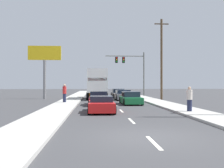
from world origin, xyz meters
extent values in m
plane|color=#3D3D3F|center=(0.00, 25.00, 0.00)|extent=(140.00, 140.00, 0.00)
cube|color=#B2AFA8|center=(4.73, 20.00, 0.07)|extent=(2.35, 80.00, 0.14)
cube|color=#B2AFA8|center=(-4.73, 20.00, 0.07)|extent=(2.35, 80.00, 0.14)
cube|color=silver|center=(0.00, -0.96, 0.00)|extent=(0.14, 2.00, 0.01)
cube|color=silver|center=(0.00, 4.04, 0.00)|extent=(0.14, 2.00, 0.01)
cube|color=silver|center=(0.00, 9.04, 0.00)|extent=(0.14, 2.00, 0.01)
cube|color=silver|center=(0.00, 14.04, 0.00)|extent=(0.14, 2.00, 0.01)
cube|color=silver|center=(0.00, 19.04, 0.00)|extent=(0.14, 2.00, 0.01)
cube|color=silver|center=(0.00, 24.04, 0.00)|extent=(0.14, 2.00, 0.01)
cube|color=silver|center=(0.00, 29.04, 0.00)|extent=(0.14, 2.00, 0.01)
cube|color=silver|center=(0.00, 34.04, 0.00)|extent=(0.14, 2.00, 0.01)
cube|color=silver|center=(0.00, 39.04, 0.00)|extent=(0.14, 2.00, 0.01)
cube|color=silver|center=(0.00, 44.04, 0.00)|extent=(0.14, 2.00, 0.01)
cube|color=silver|center=(0.00, 49.04, 0.00)|extent=(0.14, 2.00, 0.01)
cube|color=silver|center=(0.00, 54.04, 0.00)|extent=(0.14, 2.00, 0.01)
cube|color=white|center=(-1.64, 22.88, 2.39)|extent=(2.49, 5.68, 2.88)
cube|color=red|center=(-1.61, 20.07, 2.53)|extent=(2.20, 0.06, 0.36)
cube|color=orange|center=(-1.67, 26.66, 1.31)|extent=(2.36, 1.93, 2.03)
cylinder|color=black|center=(-2.84, 26.65, 0.48)|extent=(0.31, 0.96, 0.96)
cylinder|color=black|center=(-0.50, 26.67, 0.48)|extent=(0.31, 0.96, 0.96)
cylinder|color=black|center=(-2.80, 21.73, 0.48)|extent=(0.31, 0.96, 0.96)
cylinder|color=black|center=(-0.45, 21.75, 0.48)|extent=(0.31, 0.96, 0.96)
cube|color=maroon|center=(-1.58, 14.48, 0.45)|extent=(1.77, 4.60, 0.61)
cube|color=#192333|center=(-1.58, 14.36, 1.03)|extent=(1.55, 2.32, 0.55)
cylinder|color=black|center=(-2.39, 16.22, 0.32)|extent=(0.22, 0.64, 0.64)
cylinder|color=black|center=(-0.76, 16.22, 0.32)|extent=(0.22, 0.64, 0.64)
cylinder|color=black|center=(-2.40, 12.73, 0.32)|extent=(0.22, 0.64, 0.64)
cylinder|color=black|center=(-0.76, 12.73, 0.32)|extent=(0.22, 0.64, 0.64)
cube|color=red|center=(-1.50, 8.41, 0.44)|extent=(1.74, 4.23, 0.60)
cube|color=#192333|center=(-1.50, 8.20, 0.94)|extent=(1.53, 1.79, 0.40)
cylinder|color=black|center=(-2.31, 9.97, 0.32)|extent=(0.22, 0.64, 0.64)
cylinder|color=black|center=(-0.70, 9.97, 0.32)|extent=(0.22, 0.64, 0.64)
cylinder|color=black|center=(-2.29, 6.85, 0.32)|extent=(0.22, 0.64, 0.64)
cylinder|color=black|center=(-0.69, 6.85, 0.32)|extent=(0.22, 0.64, 0.64)
cube|color=black|center=(1.58, 27.91, 0.44)|extent=(1.88, 4.28, 0.60)
cube|color=#192333|center=(1.58, 27.89, 1.01)|extent=(1.63, 1.98, 0.55)
cylinder|color=black|center=(0.70, 29.49, 0.32)|extent=(0.23, 0.64, 0.64)
cylinder|color=black|center=(2.42, 29.50, 0.32)|extent=(0.23, 0.64, 0.64)
cylinder|color=black|center=(0.73, 26.32, 0.32)|extent=(0.23, 0.64, 0.64)
cylinder|color=black|center=(2.45, 26.34, 0.32)|extent=(0.23, 0.64, 0.64)
cube|color=slate|center=(1.53, 21.62, 0.47)|extent=(1.92, 4.37, 0.67)
cube|color=#192333|center=(1.54, 21.40, 1.04)|extent=(1.65, 2.16, 0.47)
cylinder|color=black|center=(0.65, 23.21, 0.32)|extent=(0.24, 0.65, 0.64)
cylinder|color=black|center=(2.34, 23.26, 0.32)|extent=(0.24, 0.65, 0.64)
cylinder|color=black|center=(0.73, 19.99, 0.32)|extent=(0.24, 0.65, 0.64)
cylinder|color=black|center=(2.42, 20.03, 0.32)|extent=(0.24, 0.65, 0.64)
cube|color=#196B38|center=(1.57, 15.03, 0.43)|extent=(1.84, 4.12, 0.58)
cube|color=#192333|center=(1.57, 15.01, 0.98)|extent=(1.57, 1.98, 0.53)
cylinder|color=black|center=(0.73, 16.50, 0.32)|extent=(0.24, 0.65, 0.64)
cylinder|color=black|center=(2.33, 16.54, 0.32)|extent=(0.24, 0.65, 0.64)
cylinder|color=black|center=(0.81, 13.52, 0.32)|extent=(0.24, 0.65, 0.64)
cylinder|color=black|center=(2.41, 13.57, 0.32)|extent=(0.24, 0.65, 0.64)
cylinder|color=#595B56|center=(6.15, 31.37, 3.60)|extent=(0.20, 0.20, 7.20)
cylinder|color=#595B56|center=(3.00, 31.37, 6.57)|extent=(6.30, 0.14, 0.14)
cube|color=black|center=(2.79, 31.37, 5.92)|extent=(0.40, 0.56, 0.95)
sphere|color=red|center=(2.79, 31.06, 6.22)|extent=(0.20, 0.20, 0.20)
sphere|color=orange|center=(2.79, 31.06, 5.92)|extent=(0.20, 0.20, 0.20)
sphere|color=green|center=(2.79, 31.06, 5.62)|extent=(0.20, 0.20, 0.20)
cube|color=black|center=(1.63, 31.37, 5.92)|extent=(0.40, 0.56, 0.95)
sphere|color=red|center=(1.63, 31.06, 6.22)|extent=(0.20, 0.20, 0.20)
sphere|color=orange|center=(1.63, 31.06, 5.92)|extent=(0.20, 0.20, 0.20)
sphere|color=green|center=(1.63, 31.06, 5.62)|extent=(0.20, 0.20, 0.20)
cylinder|color=brown|center=(6.53, 21.98, 5.10)|extent=(0.28, 0.28, 10.20)
cube|color=brown|center=(6.53, 21.98, 9.60)|extent=(1.80, 0.12, 0.12)
cylinder|color=slate|center=(-8.61, 24.81, 2.60)|extent=(0.36, 0.36, 5.20)
cube|color=yellow|center=(-8.61, 24.81, 6.15)|extent=(4.36, 0.20, 1.89)
cylinder|color=#1E233F|center=(4.43, 7.25, 0.53)|extent=(0.32, 0.32, 0.77)
cylinder|color=beige|center=(4.43, 7.25, 1.25)|extent=(0.38, 0.38, 0.68)
sphere|color=tan|center=(4.43, 7.25, 1.69)|extent=(0.21, 0.21, 0.21)
cylinder|color=#1E233F|center=(-4.99, 16.44, 0.57)|extent=(0.32, 0.32, 0.86)
cylinder|color=red|center=(-4.99, 16.44, 1.37)|extent=(0.38, 0.38, 0.75)
sphere|color=tan|center=(-4.99, 16.44, 1.86)|extent=(0.23, 0.23, 0.23)
camera|label=1|loc=(-1.99, -9.21, 1.95)|focal=40.20mm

